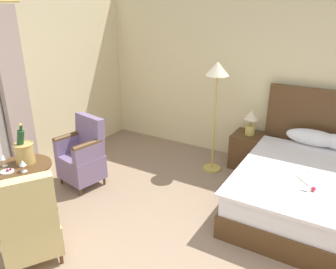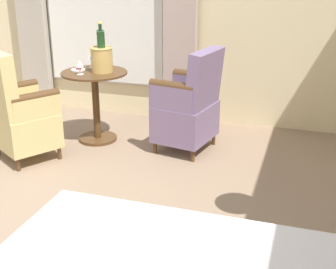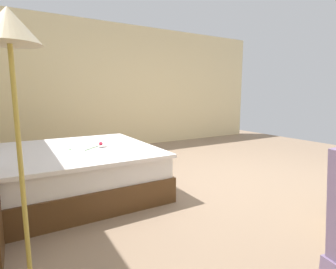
{
  "view_description": "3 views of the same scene",
  "coord_description": "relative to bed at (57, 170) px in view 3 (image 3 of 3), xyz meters",
  "views": [
    {
      "loc": [
        0.9,
        -1.73,
        2.42
      ],
      "look_at": [
        -1.01,
        1.49,
        0.93
      ],
      "focal_mm": 35.0,
      "sensor_mm": 36.0,
      "label": 1
    },
    {
      "loc": [
        1.83,
        2.34,
        1.77
      ],
      "look_at": [
        -0.88,
        1.47,
        0.68
      ],
      "focal_mm": 50.0,
      "sensor_mm": 36.0,
      "label": 2
    },
    {
      "loc": [
        -2.56,
        2.59,
        1.22
      ],
      "look_at": [
        -0.85,
        1.58,
        0.91
      ],
      "focal_mm": 28.0,
      "sensor_mm": 36.0,
      "label": 3
    }
  ],
  "objects": [
    {
      "name": "wall_far_side",
      "position": [
        2.52,
        -2.21,
        1.05
      ],
      "size": [
        0.12,
        6.67,
        2.75
      ],
      "color": "beige",
      "rests_on": "ground"
    },
    {
      "name": "floor_lamp_brass",
      "position": [
        -1.54,
        0.38,
        1.07
      ],
      "size": [
        0.33,
        0.33,
        1.68
      ],
      "color": "gold",
      "rests_on": "ground"
    },
    {
      "name": "bed",
      "position": [
        0.0,
        0.0,
        0.0
      ],
      "size": [
        1.83,
        2.13,
        1.33
      ],
      "color": "#51341C",
      "rests_on": "ground"
    },
    {
      "name": "ground_plane",
      "position": [
        -0.7,
        -2.21,
        -0.33
      ],
      "size": [
        8.05,
        8.05,
        0.0
      ],
      "primitive_type": "plane",
      "color": "#90775F"
    }
  ]
}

